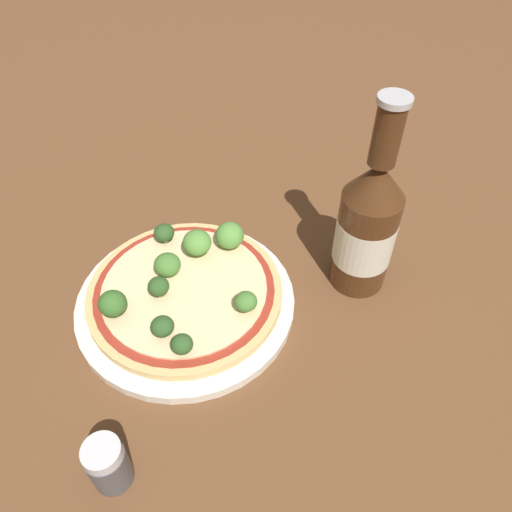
% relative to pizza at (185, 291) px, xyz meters
% --- Properties ---
extents(ground_plane, '(3.00, 3.00, 0.00)m').
position_rel_pizza_xyz_m(ground_plane, '(-0.01, 0.01, -0.02)').
color(ground_plane, brown).
extents(plate, '(0.25, 0.25, 0.01)m').
position_rel_pizza_xyz_m(plate, '(0.00, -0.00, -0.01)').
color(plate, silver).
rests_on(plate, ground_plane).
extents(pizza, '(0.22, 0.22, 0.01)m').
position_rel_pizza_xyz_m(pizza, '(0.00, 0.00, 0.00)').
color(pizza, tan).
rests_on(pizza, plate).
extents(broccoli_floret_0, '(0.02, 0.02, 0.02)m').
position_rel_pizza_xyz_m(broccoli_floret_0, '(0.02, -0.06, 0.02)').
color(broccoli_floret_0, '#7A9E5B').
rests_on(broccoli_floret_0, pizza).
extents(broccoli_floret_1, '(0.02, 0.02, 0.03)m').
position_rel_pizza_xyz_m(broccoli_floret_1, '(-0.02, -0.02, 0.02)').
color(broccoli_floret_1, '#7A9E5B').
rests_on(broccoli_floret_1, pizza).
extents(broccoli_floret_2, '(0.03, 0.03, 0.03)m').
position_rel_pizza_xyz_m(broccoli_floret_2, '(-0.02, 0.05, 0.03)').
color(broccoli_floret_2, '#7A9E5B').
rests_on(broccoli_floret_2, pizza).
extents(broccoli_floret_3, '(0.02, 0.02, 0.02)m').
position_rel_pizza_xyz_m(broccoli_floret_3, '(0.08, 0.01, 0.02)').
color(broccoli_floret_3, '#7A9E5B').
rests_on(broccoli_floret_3, pizza).
extents(broccoli_floret_4, '(0.03, 0.03, 0.03)m').
position_rel_pizza_xyz_m(broccoli_floret_4, '(-0.03, -0.07, 0.03)').
color(broccoli_floret_4, '#7A9E5B').
rests_on(broccoli_floret_4, pizza).
extents(broccoli_floret_5, '(0.03, 0.03, 0.03)m').
position_rel_pizza_xyz_m(broccoli_floret_5, '(-0.03, 0.01, 0.02)').
color(broccoli_floret_5, '#7A9E5B').
rests_on(broccoli_floret_5, pizza).
extents(broccoli_floret_6, '(0.02, 0.02, 0.02)m').
position_rel_pizza_xyz_m(broccoli_floret_6, '(-0.07, 0.04, 0.02)').
color(broccoli_floret_6, '#7A9E5B').
rests_on(broccoli_floret_6, pizza).
extents(broccoli_floret_7, '(0.02, 0.02, 0.02)m').
position_rel_pizza_xyz_m(broccoli_floret_7, '(0.05, -0.06, 0.02)').
color(broccoli_floret_7, '#7A9E5B').
rests_on(broccoli_floret_7, pizza).
extents(broccoli_floret_8, '(0.03, 0.03, 0.03)m').
position_rel_pizza_xyz_m(broccoli_floret_8, '(0.00, 0.08, 0.02)').
color(broccoli_floret_8, '#7A9E5B').
rests_on(broccoli_floret_8, pizza).
extents(beer_bottle, '(0.07, 0.07, 0.24)m').
position_rel_pizza_xyz_m(beer_bottle, '(0.14, 0.15, 0.07)').
color(beer_bottle, '#472814').
rests_on(beer_bottle, ground_plane).
extents(pepper_shaker, '(0.03, 0.03, 0.06)m').
position_rel_pizza_xyz_m(pepper_shaker, '(0.08, -0.19, 0.01)').
color(pepper_shaker, '#4C4C51').
rests_on(pepper_shaker, ground_plane).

